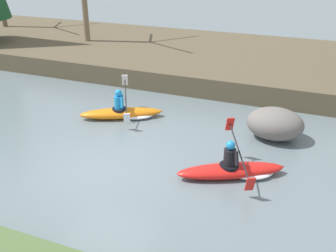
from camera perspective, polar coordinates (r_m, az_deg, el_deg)
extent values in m
plane|color=slate|center=(10.40, -9.41, -6.08)|extent=(90.00, 90.00, 0.00)
cube|color=brown|center=(18.68, 6.18, 9.72)|extent=(44.00, 8.30, 0.79)
ellipsoid|color=red|center=(9.96, 9.08, -6.41)|extent=(2.66, 1.83, 0.34)
cone|color=red|center=(10.34, 15.76, -5.73)|extent=(0.40, 0.34, 0.20)
cylinder|color=black|center=(9.88, 8.85, -5.72)|extent=(0.65, 0.65, 0.08)
cylinder|color=black|center=(9.75, 8.95, -4.46)|extent=(0.41, 0.41, 0.42)
sphere|color=#1E89D1|center=(9.60, 9.08, -2.77)|extent=(0.31, 0.31, 0.23)
cylinder|color=black|center=(9.94, 9.18, -3.30)|extent=(0.19, 0.24, 0.35)
cylinder|color=black|center=(9.54, 9.94, -4.67)|extent=(0.19, 0.24, 0.35)
cylinder|color=black|center=(9.75, 10.30, -3.71)|extent=(0.95, 1.69, 0.65)
cube|color=red|center=(10.42, 8.98, 0.28)|extent=(0.25, 0.24, 0.41)
cube|color=red|center=(9.14, 11.83, -8.26)|extent=(0.25, 0.24, 0.41)
ellipsoid|color=white|center=(10.16, 12.05, -6.54)|extent=(1.30, 1.14, 0.18)
ellipsoid|color=orange|center=(13.14, -6.83, 1.85)|extent=(2.66, 1.82, 0.34)
cone|color=orange|center=(13.17, -1.43, 2.18)|extent=(0.40, 0.34, 0.20)
cylinder|color=black|center=(13.08, -7.08, 2.42)|extent=(0.65, 0.65, 0.08)
cylinder|color=#1984CC|center=(12.99, -7.14, 3.44)|extent=(0.41, 0.41, 0.42)
sphere|color=#1E89D1|center=(12.87, -7.22, 4.78)|extent=(0.31, 0.31, 0.23)
cylinder|color=#1984CC|center=(13.18, -6.73, 4.20)|extent=(0.19, 0.24, 0.35)
cylinder|color=#1984CC|center=(12.73, -6.71, 3.43)|extent=(0.19, 0.24, 0.35)
cylinder|color=black|center=(12.94, -6.15, 4.01)|extent=(0.94, 1.70, 0.65)
cube|color=white|center=(13.73, -6.28, 6.64)|extent=(0.25, 0.23, 0.41)
cube|color=white|center=(12.18, -6.00, 1.05)|extent=(0.25, 0.23, 0.41)
ellipsoid|color=white|center=(13.17, -4.42, 1.65)|extent=(1.30, 1.14, 0.18)
ellipsoid|color=slate|center=(11.99, 15.26, 0.32)|extent=(1.67, 1.31, 0.94)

